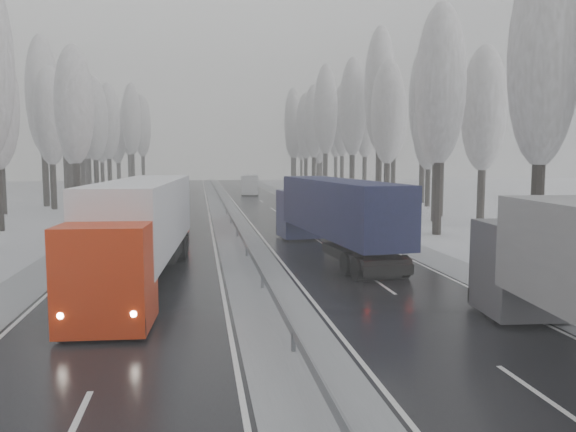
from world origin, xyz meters
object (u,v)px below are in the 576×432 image
object	(u,v)px
truck_blue_box	(332,211)
truck_red_red	(173,199)
box_truck_distant	(250,185)
truck_cream_box	(329,198)
truck_red_white	(141,225)

from	to	relation	value
truck_blue_box	truck_red_red	world-z (taller)	truck_blue_box
box_truck_distant	truck_red_red	world-z (taller)	truck_red_red
box_truck_distant	truck_red_red	size ratio (longest dim) A/B	0.54
truck_cream_box	box_truck_distant	world-z (taller)	truck_cream_box
box_truck_distant	truck_red_white	world-z (taller)	truck_red_white
truck_blue_box	truck_cream_box	xyz separation A→B (m)	(2.97, 13.31, -0.24)
truck_cream_box	box_truck_distant	distance (m)	40.57
box_truck_distant	truck_red_white	xyz separation A→B (m)	(-10.17, -59.89, 1.13)
truck_cream_box	box_truck_distant	xyz separation A→B (m)	(-2.82, 40.46, -0.76)
truck_red_red	truck_blue_box	bearing A→B (deg)	-57.65
truck_red_white	truck_red_red	world-z (taller)	truck_red_white
truck_blue_box	truck_red_white	world-z (taller)	truck_red_white
truck_cream_box	truck_red_white	world-z (taller)	truck_red_white
truck_cream_box	truck_red_red	size ratio (longest dim) A/B	1.01
box_truck_distant	truck_red_white	bearing A→B (deg)	-93.74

